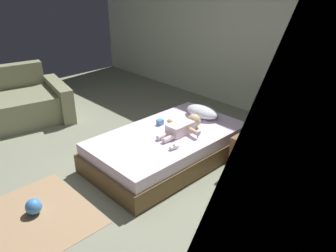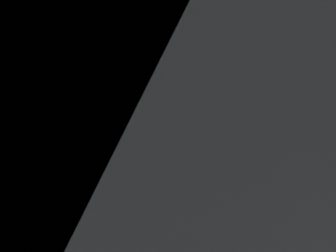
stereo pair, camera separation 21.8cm
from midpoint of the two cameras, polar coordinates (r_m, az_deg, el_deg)
ground_plane at (r=4.22m, az=-11.84°, el=-8.14°), size 8.00×8.00×0.00m
wall_behind_bed at (r=5.74m, az=13.61°, el=15.61°), size 8.00×0.12×2.76m
bed at (r=4.34m, az=-1.44°, el=-3.55°), size 1.16×2.05×0.39m
pillow at (r=4.70m, az=4.50°, el=2.41°), size 0.51×0.29×0.15m
baby at (r=4.26m, az=1.28°, el=-0.06°), size 0.54×0.68×0.18m
toothbrush at (r=4.22m, az=3.82°, el=-1.38°), size 0.09×0.15×0.02m
couch at (r=6.00m, az=-26.64°, el=3.04°), size 1.47×1.99×0.83m
nightstand at (r=4.14m, az=13.15°, el=-5.00°), size 0.45×0.48×0.49m
lamp at (r=3.93m, az=13.81°, el=0.77°), size 0.16×0.16×0.30m
rug at (r=3.79m, az=-23.74°, el=-14.31°), size 1.20×1.11×0.01m
toy_ball at (r=3.80m, az=-23.39°, el=-12.43°), size 0.17×0.17×0.17m
toy_block at (r=4.47m, az=-2.74°, el=0.63°), size 0.08×0.08×0.07m
baby_bottle at (r=3.87m, az=-0.58°, el=-3.62°), size 0.06×0.11×0.07m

